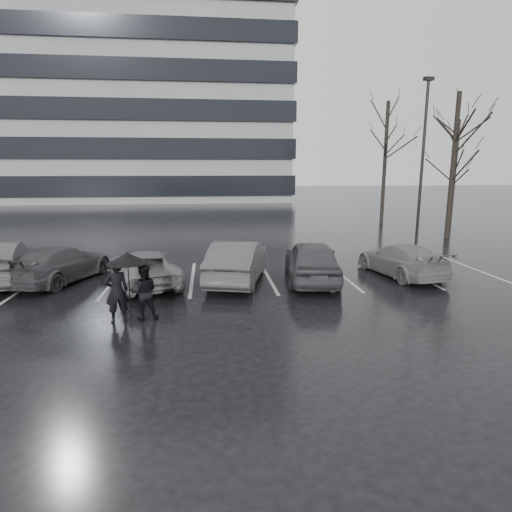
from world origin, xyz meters
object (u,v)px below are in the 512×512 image
at_px(pedestrian_left, 117,291).
at_px(tree_east, 453,167).
at_px(car_west_b, 144,268).
at_px(car_west_c, 60,264).
at_px(car_main, 312,261).
at_px(pedestrian_right, 144,292).
at_px(car_west_a, 238,261).
at_px(lamp_post, 421,173).
at_px(tree_north, 385,164).
at_px(tree_ne, 454,175).
at_px(car_east, 401,260).

xyz_separation_m(pedestrian_left, tree_east, (15.99, 11.81, 3.16)).
relative_size(car_west_b, tree_east, 0.54).
xyz_separation_m(car_west_c, tree_east, (18.84, 7.39, 3.36)).
relative_size(car_main, pedestrian_left, 2.62).
xyz_separation_m(car_main, pedestrian_right, (-5.37, -3.34, 0.01)).
height_order(car_west_b, pedestrian_left, pedestrian_left).
xyz_separation_m(car_west_a, pedestrian_right, (-2.75, -3.60, 0.01)).
bearing_deg(car_west_b, pedestrian_left, 70.35).
xyz_separation_m(car_main, car_west_a, (-2.62, 0.25, -0.01)).
relative_size(lamp_post, tree_east, 1.01).
xyz_separation_m(pedestrian_right, tree_east, (15.32, 11.68, 3.25)).
relative_size(tree_east, tree_north, 0.94).
xyz_separation_m(car_west_a, tree_ne, (15.06, 12.08, 2.76)).
relative_size(pedestrian_left, pedestrian_right, 1.11).
bearing_deg(car_main, lamp_post, -133.18).
height_order(car_east, pedestrian_left, pedestrian_left).
bearing_deg(pedestrian_right, tree_ne, -146.00).
xyz_separation_m(car_west_a, car_west_c, (-6.28, 0.70, -0.10)).
xyz_separation_m(car_west_c, tree_ne, (21.34, 11.39, 2.86)).
relative_size(pedestrian_right, tree_east, 0.19).
height_order(lamp_post, tree_ne, lamp_post).
xyz_separation_m(car_west_a, car_west_b, (-3.24, -0.07, -0.14)).
distance_m(pedestrian_left, tree_east, 20.13).
bearing_deg(tree_north, tree_east, -81.87).
bearing_deg(lamp_post, tree_east, 41.19).
xyz_separation_m(car_west_a, lamp_post, (9.28, 5.21, 2.97)).
height_order(car_west_c, lamp_post, lamp_post).
height_order(car_west_c, tree_north, tree_north).
bearing_deg(pedestrian_right, tree_north, -134.82).
distance_m(car_west_a, tree_east, 15.29).
relative_size(car_west_a, tree_east, 0.56).
xyz_separation_m(car_west_a, car_east, (6.14, 0.16, -0.14)).
bearing_deg(pedestrian_right, car_main, -155.43).
distance_m(pedestrian_right, tree_east, 19.53).
distance_m(car_main, car_west_b, 5.87).
bearing_deg(car_west_c, tree_north, -121.28).
height_order(car_west_a, car_west_b, car_west_a).
bearing_deg(car_west_c, car_east, -162.65).
relative_size(pedestrian_left, tree_north, 0.20).
bearing_deg(tree_north, car_west_a, -127.48).
xyz_separation_m(car_east, tree_east, (6.43, 7.93, 3.40)).
distance_m(car_east, tree_ne, 15.17).
bearing_deg(tree_east, car_east, -129.03).
bearing_deg(tree_east, pedestrian_left, -143.54).
bearing_deg(car_east, car_west_a, -8.46).
bearing_deg(lamp_post, tree_ne, 49.93).
height_order(pedestrian_right, tree_ne, tree_ne).
relative_size(car_west_b, car_west_c, 0.98).
height_order(pedestrian_left, tree_ne, tree_ne).
height_order(car_west_c, pedestrian_left, pedestrian_left).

